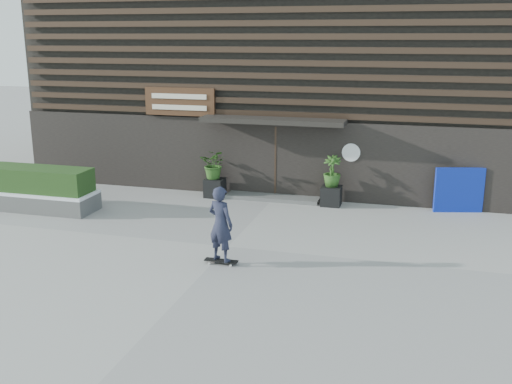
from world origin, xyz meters
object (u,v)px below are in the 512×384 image
(blue_tarp, at_px, (459,190))
(skateboarder, at_px, (221,224))
(planter_pot_left, at_px, (215,188))
(planter_pot_right, at_px, (331,196))
(raised_bed, at_px, (40,201))

(blue_tarp, xyz_separation_m, skateboarder, (-5.42, -5.85, 0.29))
(blue_tarp, bearing_deg, planter_pot_left, 167.90)
(planter_pot_right, relative_size, blue_tarp, 0.42)
(skateboarder, bearing_deg, planter_pot_right, 73.11)
(planter_pot_left, relative_size, skateboarder, 0.33)
(raised_bed, xyz_separation_m, skateboarder, (6.73, -2.77, 0.71))
(blue_tarp, bearing_deg, planter_pot_right, 170.21)
(planter_pot_left, height_order, planter_pot_right, same)
(planter_pot_left, distance_m, blue_tarp, 7.55)
(blue_tarp, bearing_deg, skateboarder, -147.17)
(planter_pot_left, bearing_deg, skateboarder, -69.14)
(raised_bed, bearing_deg, planter_pot_right, 18.28)
(planter_pot_left, distance_m, skateboarder, 5.98)
(planter_pot_left, distance_m, planter_pot_right, 3.80)
(raised_bed, relative_size, skateboarder, 1.90)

